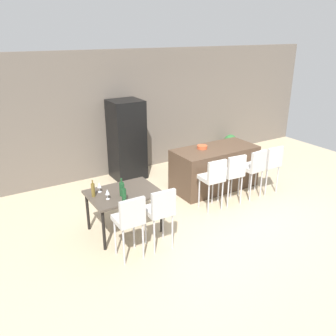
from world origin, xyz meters
The scene contains 18 objects.
ground_plane centered at (0.00, 0.00, 0.00)m, with size 10.00×10.00×0.00m, color #C6B28E.
back_wall centered at (0.00, 2.77, 1.45)m, with size 10.00×0.12×2.90m, color #665B51.
kitchen_island centered at (0.43, 0.77, 0.46)m, with size 1.85×0.87×0.92m, color #4C3828.
bar_chair_left centered at (-0.26, -0.05, 0.70)m, with size 0.42×0.42×1.05m.
bar_chair_middle centered at (0.23, -0.05, 0.70)m, with size 0.43×0.43×1.05m.
bar_chair_right centered at (0.79, -0.05, 0.70)m, with size 0.43×0.43×1.05m.
bar_chair_far centered at (1.26, -0.05, 0.70)m, with size 0.42×0.42×1.05m.
dining_table centered at (-2.04, 0.15, 0.67)m, with size 1.17×0.86×0.74m.
dining_chair_near centered at (-2.30, -0.65, 0.70)m, with size 0.40×0.40×1.05m.
dining_chair_far centered at (-1.78, -0.65, 0.70)m, with size 0.42×0.42×1.05m.
wine_bottle_inner centered at (-2.11, 0.03, 0.86)m, with size 0.08×0.08×0.31m.
wine_bottle_end centered at (-2.53, 0.24, 0.86)m, with size 0.06×0.06×0.29m.
wine_bottle_left centered at (-2.18, -0.20, 0.86)m, with size 0.07×0.07×0.31m.
wine_glass_middle centered at (-2.38, 0.35, 0.86)m, with size 0.07×0.07×0.17m.
wine_glass_right centered at (-2.37, 0.03, 0.86)m, with size 0.07×0.07×0.17m.
refrigerator centered at (-0.93, 2.33, 0.92)m, with size 0.72×0.68×1.84m, color black.
fruit_bowl centered at (0.17, 0.89, 0.96)m, with size 0.22×0.22×0.07m, color #C6512D.
potted_plant centered at (2.24, 2.32, 0.33)m, with size 0.37×0.37×0.57m.
Camera 1 is at (-4.23, -4.85, 3.29)m, focal length 37.79 mm.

